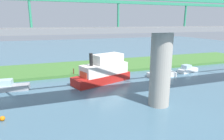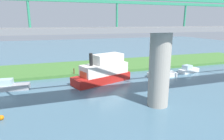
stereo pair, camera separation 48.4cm
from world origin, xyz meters
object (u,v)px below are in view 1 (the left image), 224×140
Objects in this scene: mooring_post at (74,71)px; houseboat_blue at (103,71)px; marker_buoy at (2,118)px; bridge_pylon at (160,70)px; riverboat_paddlewheel at (161,73)px; motorboat_white at (10,86)px; pontoon_yellow at (187,69)px; person_on_bank at (109,66)px.

houseboat_blue reaches higher than mooring_post.
houseboat_blue is 20.55× the size of marker_buoy.
bridge_pylon is 13.29m from riverboat_paddlewheel.
houseboat_blue is 1.98× the size of riverboat_paddlewheel.
motorboat_white is at bearing -2.12° from houseboat_blue.
houseboat_blue is (-4.13, 4.95, 0.87)m from mooring_post.
motorboat_white is at bearing -33.52° from bridge_pylon.
pontoon_yellow is at bearing -179.79° from motorboat_white.
bridge_pylon is 21.27m from motorboat_white.
bridge_pylon is at bearing 91.96° from person_on_bank.
motorboat_white reaches higher than marker_buoy.
mooring_post is at bearing 4.26° from person_on_bank.
riverboat_paddlewheel is at bearing 9.53° from pontoon_yellow.
mooring_post is 1.91× the size of marker_buoy.
bridge_pylon is at bearing 55.62° from riverboat_paddlewheel.
riverboat_paddlewheel reaches higher than motorboat_white.
riverboat_paddlewheel is at bearing 177.60° from motorboat_white.
riverboat_paddlewheel reaches higher than marker_buoy.
motorboat_white is at bearing -86.58° from marker_buoy.
bridge_pylon is 1.71× the size of motorboat_white.
person_on_bank is at bearing -88.04° from bridge_pylon.
mooring_post is (7.62, -16.00, -3.32)m from bridge_pylon.
person_on_bank reaches higher than riverboat_paddlewheel.
pontoon_yellow is (-14.63, 4.84, -0.66)m from person_on_bank.
bridge_pylon is 16.83m from person_on_bank.
pontoon_yellow is 31.53m from motorboat_white.
mooring_post is 16.95m from marker_buoy.
mooring_post is at bearing -20.24° from riverboat_paddlewheel.
riverboat_paddlewheel is (-10.70, 0.52, -1.24)m from houseboat_blue.
marker_buoy is (13.38, 9.23, -1.60)m from houseboat_blue.
person_on_bank is 21.98m from marker_buoy.
bridge_pylon is 17.45m from marker_buoy.
person_on_bank is 1.45× the size of mooring_post.
motorboat_white is (24.67, -1.03, -0.03)m from riverboat_paddlewheel.
mooring_post is (7.06, 0.53, -0.22)m from person_on_bank.
riverboat_paddlewheel is (-7.21, -10.53, -3.69)m from bridge_pylon.
bridge_pylon is 1.80× the size of pontoon_yellow.
bridge_pylon is 8.99× the size of mooring_post.
riverboat_paddlewheel is 1.09× the size of pontoon_yellow.
pontoon_yellow is at bearing -170.47° from riverboat_paddlewheel.
bridge_pylon is at bearing 173.84° from marker_buoy.
riverboat_paddlewheel reaches higher than mooring_post.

